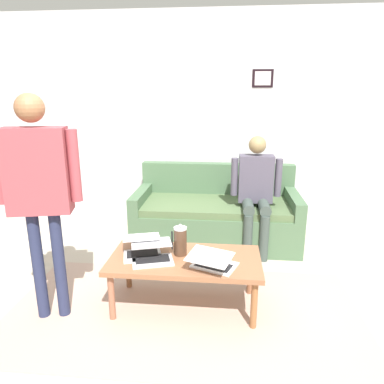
{
  "coord_description": "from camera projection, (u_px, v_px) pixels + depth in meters",
  "views": [
    {
      "loc": [
        -0.32,
        2.38,
        1.72
      ],
      "look_at": [
        -0.01,
        -0.86,
        0.8
      ],
      "focal_mm": 32.72,
      "sensor_mm": 36.0,
      "label": 1
    }
  ],
  "objects": [
    {
      "name": "couch",
      "position": [
        216.0,
        216.0,
        4.19
      ],
      "size": [
        1.89,
        0.9,
        0.88
      ],
      "color": "#476547",
      "rests_on": "ground_plane"
    },
    {
      "name": "laptop_left",
      "position": [
        152.0,
        254.0,
        2.79
      ],
      "size": [
        0.4,
        0.39,
        0.12
      ],
      "color": "silver",
      "rests_on": "coffee_table"
    },
    {
      "name": "laptop_center",
      "position": [
        213.0,
        262.0,
        2.66
      ],
      "size": [
        0.42,
        0.42,
        0.14
      ],
      "color": "silver",
      "rests_on": "coffee_table"
    },
    {
      "name": "person_seated",
      "position": [
        256.0,
        188.0,
        3.82
      ],
      "size": [
        0.55,
        0.51,
        1.28
      ],
      "color": "#3A4641",
      "rests_on": "ground_plane"
    },
    {
      "name": "coffee_table",
      "position": [
        185.0,
        263.0,
        2.84
      ],
      "size": [
        1.22,
        0.6,
        0.44
      ],
      "color": "brown",
      "rests_on": "ground_plane"
    },
    {
      "name": "laptop_right",
      "position": [
        142.0,
        249.0,
        2.88
      ],
      "size": [
        0.38,
        0.4,
        0.14
      ],
      "color": "silver",
      "rests_on": "coffee_table"
    },
    {
      "name": "ground_plane",
      "position": [
        181.0,
        318.0,
        2.77
      ],
      "size": [
        7.68,
        7.68,
        0.0
      ],
      "primitive_type": "plane",
      "color": "#B4A694"
    },
    {
      "name": "person_standing",
      "position": [
        39.0,
        182.0,
        2.52
      ],
      "size": [
        0.6,
        0.28,
        1.72
      ],
      "color": "#252C4A",
      "rests_on": "ground_plane"
    },
    {
      "name": "back_wall",
      "position": [
        202.0,
        123.0,
        4.51
      ],
      "size": [
        7.04,
        0.11,
        2.7
      ],
      "color": "silver",
      "rests_on": "ground_plane"
    },
    {
      "name": "area_rug",
      "position": [
        184.0,
        312.0,
        2.85
      ],
      "size": [
        2.85,
        1.49,
        0.01
      ],
      "primitive_type": "cube",
      "color": "tan",
      "rests_on": "ground_plane"
    },
    {
      "name": "french_press",
      "position": [
        180.0,
        241.0,
        2.86
      ],
      "size": [
        0.13,
        0.11,
        0.27
      ],
      "color": "#4C3323",
      "rests_on": "coffee_table"
    }
  ]
}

